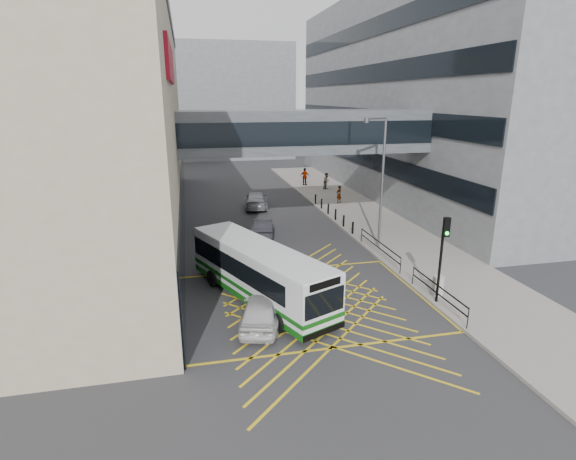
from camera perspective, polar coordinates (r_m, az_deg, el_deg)
ground at (r=22.97m, az=2.20°, el=-9.04°), size 120.00×120.00×0.00m
building_whsmith at (r=38.20m, az=-32.56°, el=11.17°), size 24.17×42.00×16.00m
building_right at (r=52.89m, az=21.95°, el=15.55°), size 24.09×44.00×20.00m
building_far at (r=80.08m, az=-10.58°, el=15.69°), size 28.00×16.00×18.00m
skybridge at (r=33.17m, az=2.09°, el=12.39°), size 20.00×4.10×3.00m
pavement at (r=39.10m, az=9.40°, el=1.79°), size 6.00×54.00×0.16m
box_junction at (r=22.97m, az=2.20°, el=-9.03°), size 12.00×9.00×0.01m
bus at (r=22.68m, az=-3.83°, el=-5.22°), size 6.17×10.20×2.84m
car_white at (r=20.55m, az=-3.36°, el=-10.02°), size 3.09×5.00×1.48m
car_dark at (r=33.27m, az=-3.19°, el=0.36°), size 2.25×4.29×1.28m
car_silver at (r=41.71m, az=-4.10°, el=3.90°), size 2.84×5.28×1.56m
traffic_light at (r=22.65m, az=19.09°, el=-2.16°), size 0.32×0.51×4.38m
street_lamp at (r=29.66m, az=11.66°, el=6.72°), size 1.87×0.96×8.52m
litter_bin at (r=24.34m, az=18.52°, el=-6.71°), size 0.58×0.58×1.01m
kerb_railings at (r=26.25m, az=14.34°, el=-4.12°), size 0.05×12.54×1.00m
bollards at (r=38.04m, az=5.59°, el=2.35°), size 0.14×10.14×0.90m
pedestrian_a at (r=42.99m, az=6.48°, el=4.50°), size 0.80×0.73×1.65m
pedestrian_b at (r=49.44m, az=4.93°, el=6.20°), size 0.98×0.95×1.77m
pedestrian_c at (r=51.53m, az=2.16°, el=6.78°), size 1.25×1.16×1.96m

